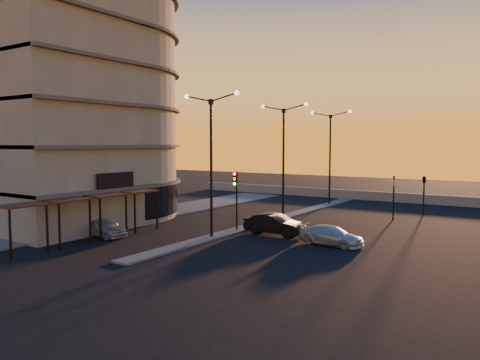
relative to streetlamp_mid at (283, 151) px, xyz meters
The scene contains 14 objects.
ground 11.46m from the streetlamp_mid, 90.00° to the right, with size 120.00×120.00×0.00m, color black.
sidewalk_west 13.30m from the streetlamp_mid, 150.26° to the right, with size 5.00×40.00×0.12m, color #454542.
median 5.53m from the streetlamp_mid, 90.00° to the left, with size 1.20×36.00×0.12m, color #454542.
parapet 16.91m from the streetlamp_mid, 82.87° to the left, with size 44.00×0.50×1.00m, color slate.
building 18.31m from the streetlamp_mid, 144.54° to the right, with size 14.35×17.08×25.00m.
streetlamp_near 10.00m from the streetlamp_mid, 90.00° to the right, with size 4.32×0.32×9.51m.
streetlamp_mid is the anchor object (origin of this frame).
streetlamp_far 10.00m from the streetlamp_mid, 90.00° to the left, with size 4.32×0.32×9.51m.
traffic_light_main 7.62m from the streetlamp_mid, 90.00° to the right, with size 0.28×0.44×4.25m.
signal_east_a 9.67m from the streetlamp_mid, 26.57° to the left, with size 0.13×0.16×3.60m.
signal_east_b 12.67m from the streetlamp_mid, 40.10° to the left, with size 0.42×1.99×3.60m.
car_hatchback 15.73m from the streetlamp_mid, 114.82° to the right, with size 1.46×3.63×1.24m, color #BABEC3.
car_sedan 8.66m from the streetlamp_mid, 66.52° to the right, with size 1.50×4.30×1.42m, color black.
car_wagon 11.72m from the streetlamp_mid, 45.92° to the right, with size 1.65×4.07×1.18m, color #B8BCC0.
Camera 1 is at (18.20, -24.39, 6.25)m, focal length 35.00 mm.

